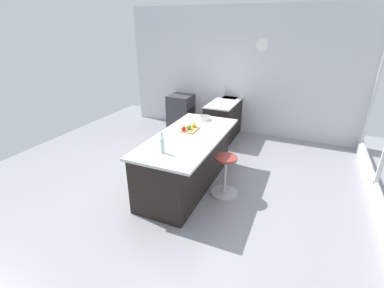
% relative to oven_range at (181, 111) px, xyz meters
% --- Properties ---
extents(ground_plane, '(7.80, 7.80, 0.00)m').
position_rel_oven_range_xyz_m(ground_plane, '(2.65, 1.41, -0.43)').
color(ground_plane, gray).
extents(interior_partition_left, '(0.15, 5.77, 2.99)m').
position_rel_oven_range_xyz_m(interior_partition_left, '(-0.35, 1.41, 1.06)').
color(interior_partition_left, silver).
rests_on(interior_partition_left, ground_plane).
extents(sink_cabinet, '(1.87, 0.60, 1.18)m').
position_rel_oven_range_xyz_m(sink_cabinet, '(-0.00, 1.29, 0.02)').
color(sink_cabinet, black).
rests_on(sink_cabinet, ground_plane).
extents(oven_range, '(0.60, 0.61, 0.87)m').
position_rel_oven_range_xyz_m(oven_range, '(0.00, 0.00, 0.00)').
color(oven_range, '#38383D').
rests_on(oven_range, ground_plane).
extents(kitchen_island, '(2.25, 1.03, 0.91)m').
position_rel_oven_range_xyz_m(kitchen_island, '(2.61, 1.37, 0.03)').
color(kitchen_island, black).
rests_on(kitchen_island, ground_plane).
extents(stool_by_window, '(0.44, 0.44, 0.68)m').
position_rel_oven_range_xyz_m(stool_by_window, '(2.65, 2.06, -0.11)').
color(stool_by_window, '#B7B7BC').
rests_on(stool_by_window, ground_plane).
extents(cutting_board, '(0.36, 0.24, 0.02)m').
position_rel_oven_range_xyz_m(cutting_board, '(2.37, 1.33, 0.49)').
color(cutting_board, tan).
rests_on(cutting_board, kitchen_island).
extents(apple_green, '(0.09, 0.09, 0.09)m').
position_rel_oven_range_xyz_m(apple_green, '(2.39, 1.31, 0.54)').
color(apple_green, '#609E2D').
rests_on(apple_green, cutting_board).
extents(apple_red, '(0.08, 0.08, 0.08)m').
position_rel_oven_range_xyz_m(apple_red, '(2.49, 1.26, 0.54)').
color(apple_red, red).
rests_on(apple_red, cutting_board).
extents(apple_yellow, '(0.08, 0.08, 0.08)m').
position_rel_oven_range_xyz_m(apple_yellow, '(2.26, 1.35, 0.54)').
color(apple_yellow, gold).
rests_on(apple_yellow, cutting_board).
extents(water_bottle, '(0.06, 0.06, 0.31)m').
position_rel_oven_range_xyz_m(water_bottle, '(3.35, 1.34, 0.60)').
color(water_bottle, silver).
rests_on(water_bottle, kitchen_island).
extents(fruit_bowl, '(0.23, 0.23, 0.07)m').
position_rel_oven_range_xyz_m(fruit_bowl, '(1.76, 1.35, 0.52)').
color(fruit_bowl, silver).
rests_on(fruit_bowl, kitchen_island).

